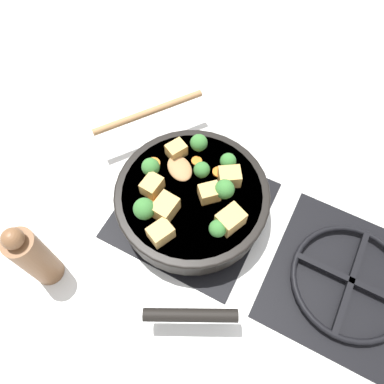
# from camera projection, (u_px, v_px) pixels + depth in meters

# --- Properties ---
(ground_plane) EXTENTS (2.40, 2.40, 0.00)m
(ground_plane) POSITION_uv_depth(u_px,v_px,m) (192.00, 210.00, 0.85)
(ground_plane) COLOR silver
(front_burner_grate) EXTENTS (0.31, 0.31, 0.03)m
(front_burner_grate) POSITION_uv_depth(u_px,v_px,m) (192.00, 208.00, 0.84)
(front_burner_grate) COLOR black
(front_burner_grate) RESTS_ON ground_plane
(rear_burner_grate) EXTENTS (0.31, 0.31, 0.03)m
(rear_burner_grate) POSITION_uv_depth(u_px,v_px,m) (349.00, 282.00, 0.76)
(rear_burner_grate) COLOR black
(rear_burner_grate) RESTS_ON ground_plane
(skillet_pan) EXTENTS (0.43, 0.35, 0.06)m
(skillet_pan) POSITION_uv_depth(u_px,v_px,m) (192.00, 199.00, 0.79)
(skillet_pan) COLOR black
(skillet_pan) RESTS_ON front_burner_grate
(wooden_spoon) EXTENTS (0.25, 0.26, 0.02)m
(wooden_spoon) POSITION_uv_depth(u_px,v_px,m) (160.00, 133.00, 0.83)
(wooden_spoon) COLOR #A87A4C
(wooden_spoon) RESTS_ON skillet_pan
(tofu_cube_center_large) EXTENTS (0.05, 0.05, 0.03)m
(tofu_cube_center_large) POSITION_uv_depth(u_px,v_px,m) (176.00, 150.00, 0.80)
(tofu_cube_center_large) COLOR tan
(tofu_cube_center_large) RESTS_ON skillet_pan
(tofu_cube_near_handle) EXTENTS (0.05, 0.06, 0.04)m
(tofu_cube_near_handle) POSITION_uv_depth(u_px,v_px,m) (229.00, 177.00, 0.77)
(tofu_cube_near_handle) COLOR tan
(tofu_cube_near_handle) RESTS_ON skillet_pan
(tofu_cube_east_chunk) EXTENTS (0.05, 0.04, 0.03)m
(tofu_cube_east_chunk) POSITION_uv_depth(u_px,v_px,m) (152.00, 186.00, 0.76)
(tofu_cube_east_chunk) COLOR tan
(tofu_cube_east_chunk) RESTS_ON skillet_pan
(tofu_cube_west_chunk) EXTENTS (0.05, 0.05, 0.03)m
(tofu_cube_west_chunk) POSITION_uv_depth(u_px,v_px,m) (209.00, 193.00, 0.75)
(tofu_cube_west_chunk) COLOR tan
(tofu_cube_west_chunk) RESTS_ON skillet_pan
(tofu_cube_back_piece) EXTENTS (0.05, 0.04, 0.04)m
(tofu_cube_back_piece) POSITION_uv_depth(u_px,v_px,m) (165.00, 208.00, 0.73)
(tofu_cube_back_piece) COLOR tan
(tofu_cube_back_piece) RESTS_ON skillet_pan
(tofu_cube_front_piece) EXTENTS (0.06, 0.06, 0.04)m
(tofu_cube_front_piece) POSITION_uv_depth(u_px,v_px,m) (230.00, 219.00, 0.72)
(tofu_cube_front_piece) COLOR tan
(tofu_cube_front_piece) RESTS_ON skillet_pan
(tofu_cube_mid_small) EXTENTS (0.06, 0.05, 0.04)m
(tofu_cube_mid_small) POSITION_uv_depth(u_px,v_px,m) (161.00, 233.00, 0.71)
(tofu_cube_mid_small) COLOR tan
(tofu_cube_mid_small) RESTS_ON skillet_pan
(broccoli_floret_near_spoon) EXTENTS (0.03, 0.03, 0.04)m
(broccoli_floret_near_spoon) POSITION_uv_depth(u_px,v_px,m) (228.00, 161.00, 0.78)
(broccoli_floret_near_spoon) COLOR #709956
(broccoli_floret_near_spoon) RESTS_ON skillet_pan
(broccoli_floret_center_top) EXTENTS (0.04, 0.04, 0.04)m
(broccoli_floret_center_top) POSITION_uv_depth(u_px,v_px,m) (199.00, 143.00, 0.80)
(broccoli_floret_center_top) COLOR #709956
(broccoli_floret_center_top) RESTS_ON skillet_pan
(broccoli_floret_east_rim) EXTENTS (0.04, 0.04, 0.05)m
(broccoli_floret_east_rim) POSITION_uv_depth(u_px,v_px,m) (151.00, 167.00, 0.77)
(broccoli_floret_east_rim) COLOR #709956
(broccoli_floret_east_rim) RESTS_ON skillet_pan
(broccoli_floret_west_rim) EXTENTS (0.04, 0.04, 0.05)m
(broccoli_floret_west_rim) POSITION_uv_depth(u_px,v_px,m) (144.00, 209.00, 0.72)
(broccoli_floret_west_rim) COLOR #709956
(broccoli_floret_west_rim) RESTS_ON skillet_pan
(broccoli_floret_north_edge) EXTENTS (0.04, 0.04, 0.05)m
(broccoli_floret_north_edge) POSITION_uv_depth(u_px,v_px,m) (225.00, 189.00, 0.74)
(broccoli_floret_north_edge) COLOR #709956
(broccoli_floret_north_edge) RESTS_ON skillet_pan
(broccoli_floret_south_cluster) EXTENTS (0.03, 0.03, 0.04)m
(broccoli_floret_south_cluster) POSITION_uv_depth(u_px,v_px,m) (218.00, 229.00, 0.71)
(broccoli_floret_south_cluster) COLOR #709956
(broccoli_floret_south_cluster) RESTS_ON skillet_pan
(broccoli_floret_mid_floret) EXTENTS (0.03, 0.03, 0.04)m
(broccoli_floret_mid_floret) POSITION_uv_depth(u_px,v_px,m) (204.00, 171.00, 0.77)
(broccoli_floret_mid_floret) COLOR #709956
(broccoli_floret_mid_floret) RESTS_ON skillet_pan
(carrot_slice_orange_thin) EXTENTS (0.02, 0.02, 0.01)m
(carrot_slice_orange_thin) POSITION_uv_depth(u_px,v_px,m) (197.00, 161.00, 0.80)
(carrot_slice_orange_thin) COLOR orange
(carrot_slice_orange_thin) RESTS_ON skillet_pan
(carrot_slice_near_center) EXTENTS (0.03, 0.03, 0.01)m
(carrot_slice_near_center) POSITION_uv_depth(u_px,v_px,m) (218.00, 172.00, 0.79)
(carrot_slice_near_center) COLOR orange
(carrot_slice_near_center) RESTS_ON skillet_pan
(carrot_slice_edge_slice) EXTENTS (0.03, 0.03, 0.01)m
(carrot_slice_edge_slice) POSITION_uv_depth(u_px,v_px,m) (153.00, 204.00, 0.75)
(carrot_slice_edge_slice) COLOR orange
(carrot_slice_edge_slice) RESTS_ON skillet_pan
(carrot_slice_under_broccoli) EXTENTS (0.03, 0.03, 0.01)m
(carrot_slice_under_broccoli) POSITION_uv_depth(u_px,v_px,m) (153.00, 163.00, 0.80)
(carrot_slice_under_broccoli) COLOR orange
(carrot_slice_under_broccoli) RESTS_ON skillet_pan
(pepper_mill) EXTENTS (0.06, 0.06, 0.21)m
(pepper_mill) POSITION_uv_depth(u_px,v_px,m) (34.00, 257.00, 0.70)
(pepper_mill) COLOR brown
(pepper_mill) RESTS_ON ground_plane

